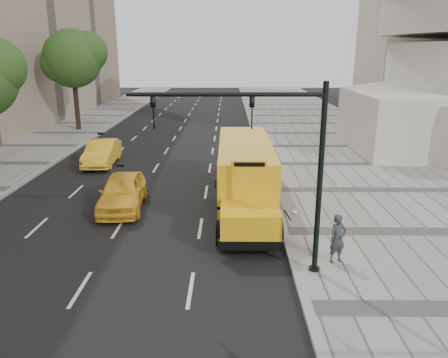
{
  "coord_description": "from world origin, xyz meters",
  "views": [
    {
      "loc": [
        3.68,
        -22.23,
        7.25
      ],
      "look_at": [
        3.5,
        -4.0,
        1.9
      ],
      "focal_mm": 35.0,
      "sensor_mm": 36.0,
      "label": 1
    }
  ],
  "objects_px": {
    "traffic_signal": "(276,156)",
    "taxi_far": "(102,153)",
    "school_bus": "(245,169)",
    "taxi_near": "(122,192)",
    "pedestrian": "(338,239)",
    "tree_c": "(73,58)"
  },
  "relations": [
    {
      "from": "traffic_signal",
      "to": "taxi_far",
      "type": "bearing_deg",
      "value": 123.75
    },
    {
      "from": "school_bus",
      "to": "taxi_near",
      "type": "distance_m",
      "value": 5.99
    },
    {
      "from": "school_bus",
      "to": "taxi_near",
      "type": "height_order",
      "value": "school_bus"
    },
    {
      "from": "taxi_near",
      "to": "taxi_far",
      "type": "xyz_separation_m",
      "value": [
        -3.31,
        8.39,
        -0.02
      ]
    },
    {
      "from": "school_bus",
      "to": "pedestrian",
      "type": "height_order",
      "value": "school_bus"
    },
    {
      "from": "tree_c",
      "to": "school_bus",
      "type": "height_order",
      "value": "tree_c"
    },
    {
      "from": "school_bus",
      "to": "pedestrian",
      "type": "bearing_deg",
      "value": -65.65
    },
    {
      "from": "school_bus",
      "to": "taxi_far",
      "type": "height_order",
      "value": "school_bus"
    },
    {
      "from": "traffic_signal",
      "to": "tree_c",
      "type": "bearing_deg",
      "value": 119.48
    },
    {
      "from": "tree_c",
      "to": "taxi_far",
      "type": "height_order",
      "value": "tree_c"
    },
    {
      "from": "school_bus",
      "to": "taxi_near",
      "type": "xyz_separation_m",
      "value": [
        -5.86,
        -0.81,
        -0.94
      ]
    },
    {
      "from": "taxi_far",
      "to": "pedestrian",
      "type": "relative_size",
      "value": 2.81
    },
    {
      "from": "tree_c",
      "to": "taxi_near",
      "type": "distance_m",
      "value": 23.78
    },
    {
      "from": "taxi_far",
      "to": "traffic_signal",
      "type": "xyz_separation_m",
      "value": [
        9.86,
        -14.76,
        3.28
      ]
    },
    {
      "from": "school_bus",
      "to": "pedestrian",
      "type": "xyz_separation_m",
      "value": [
        2.98,
        -6.58,
        -0.74
      ]
    },
    {
      "from": "taxi_far",
      "to": "traffic_signal",
      "type": "relative_size",
      "value": 0.77
    },
    {
      "from": "taxi_far",
      "to": "tree_c",
      "type": "bearing_deg",
      "value": 111.02
    },
    {
      "from": "tree_c",
      "to": "pedestrian",
      "type": "relative_size",
      "value": 5.28
    },
    {
      "from": "school_bus",
      "to": "traffic_signal",
      "type": "xyz_separation_m",
      "value": [
        0.69,
        -7.18,
        2.33
      ]
    },
    {
      "from": "school_bus",
      "to": "traffic_signal",
      "type": "distance_m",
      "value": 7.58
    },
    {
      "from": "taxi_far",
      "to": "pedestrian",
      "type": "distance_m",
      "value": 18.65
    },
    {
      "from": "tree_c",
      "to": "taxi_far",
      "type": "bearing_deg",
      "value": -65.91
    }
  ]
}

